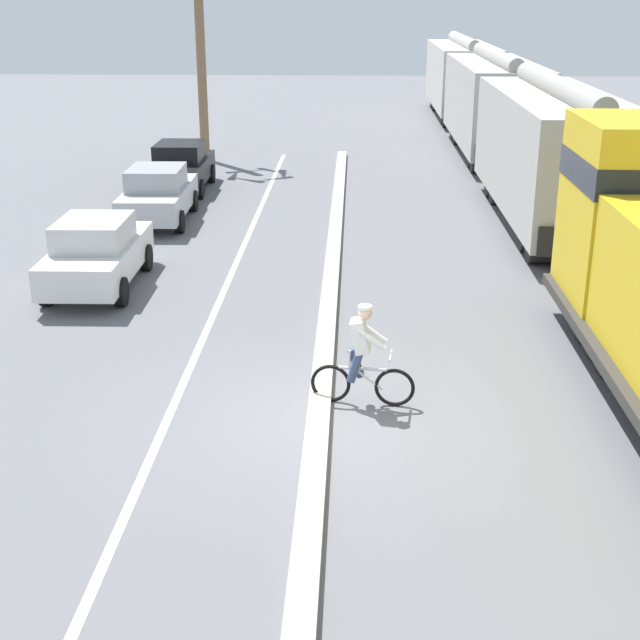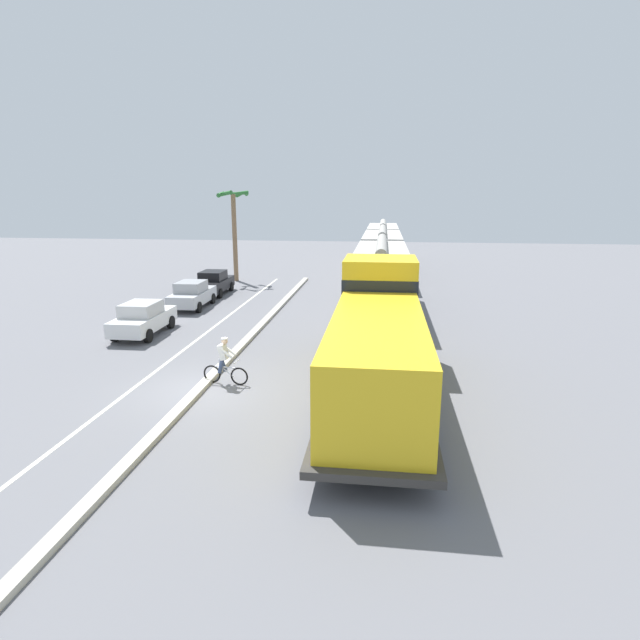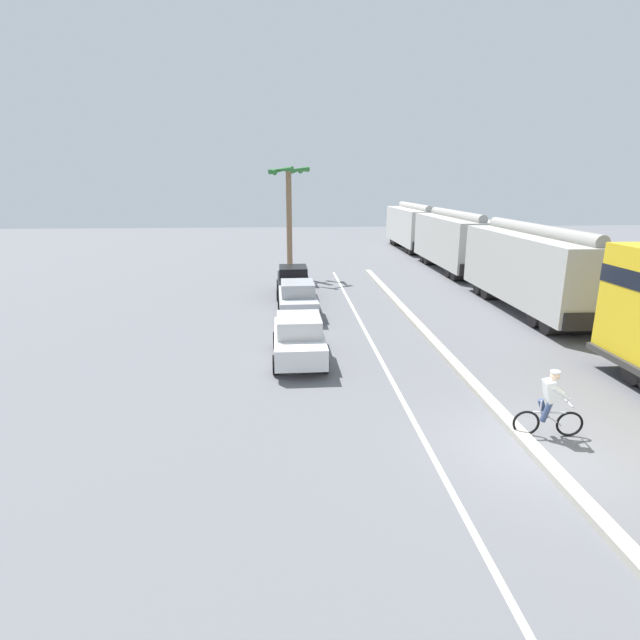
# 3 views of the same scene
# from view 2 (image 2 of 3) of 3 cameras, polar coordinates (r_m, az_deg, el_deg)

# --- Properties ---
(ground_plane) EXTENTS (120.00, 120.00, 0.00)m
(ground_plane) POSITION_cam_2_polar(r_m,az_deg,el_deg) (18.00, -13.41, -7.73)
(ground_plane) COLOR slate
(median_curb) EXTENTS (0.36, 36.00, 0.16)m
(median_curb) POSITION_cam_2_polar(r_m,az_deg,el_deg) (23.37, -8.34, -2.24)
(median_curb) COLOR #B2AD9E
(median_curb) RESTS_ON ground
(lane_stripe) EXTENTS (0.14, 36.00, 0.01)m
(lane_stripe) POSITION_cam_2_polar(r_m,az_deg,el_deg) (24.14, -13.84, -2.17)
(lane_stripe) COLOR silver
(lane_stripe) RESTS_ON ground
(locomotive) EXTENTS (3.10, 11.61, 4.20)m
(locomotive) POSITION_cam_2_polar(r_m,az_deg,el_deg) (16.75, 6.62, -2.57)
(locomotive) COLOR gold
(locomotive) RESTS_ON ground
(hopper_car_lead) EXTENTS (2.90, 10.60, 4.18)m
(hopper_car_lead) POSITION_cam_2_polar(r_m,az_deg,el_deg) (28.57, 6.96, 4.85)
(hopper_car_lead) COLOR #B2AFA7
(hopper_car_lead) RESTS_ON ground
(hopper_car_middle) EXTENTS (2.90, 10.60, 4.18)m
(hopper_car_middle) POSITION_cam_2_polar(r_m,az_deg,el_deg) (40.07, 7.08, 7.42)
(hopper_car_middle) COLOR #B4B1AA
(hopper_car_middle) RESTS_ON ground
(hopper_car_trailing) EXTENTS (2.90, 10.60, 4.18)m
(hopper_car_trailing) POSITION_cam_2_polar(r_m,az_deg,el_deg) (51.62, 7.15, 8.85)
(hopper_car_trailing) COLOR beige
(hopper_car_trailing) RESTS_ON ground
(parked_car_white) EXTENTS (1.89, 4.23, 1.62)m
(parked_car_white) POSITION_cam_2_polar(r_m,az_deg,el_deg) (25.55, -19.58, 0.18)
(parked_car_white) COLOR silver
(parked_car_white) RESTS_ON ground
(parked_car_silver) EXTENTS (1.91, 4.24, 1.62)m
(parked_car_silver) POSITION_cam_2_polar(r_m,az_deg,el_deg) (30.97, -14.40, 2.85)
(parked_car_silver) COLOR #B7BABF
(parked_car_silver) RESTS_ON ground
(parked_car_black) EXTENTS (1.87, 4.22, 1.62)m
(parked_car_black) POSITION_cam_2_polar(r_m,az_deg,el_deg) (35.02, -12.04, 4.22)
(parked_car_black) COLOR black
(parked_car_black) RESTS_ON ground
(cyclist) EXTENTS (1.71, 0.51, 1.71)m
(cyclist) POSITION_cam_2_polar(r_m,az_deg,el_deg) (18.06, -10.86, -4.76)
(cyclist) COLOR black
(cyclist) RESTS_ON ground
(palm_tree_near) EXTENTS (2.73, 2.79, 7.12)m
(palm_tree_near) POSITION_cam_2_polar(r_m,az_deg,el_deg) (40.07, -9.81, 11.93)
(palm_tree_near) COLOR #846647
(palm_tree_near) RESTS_ON ground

